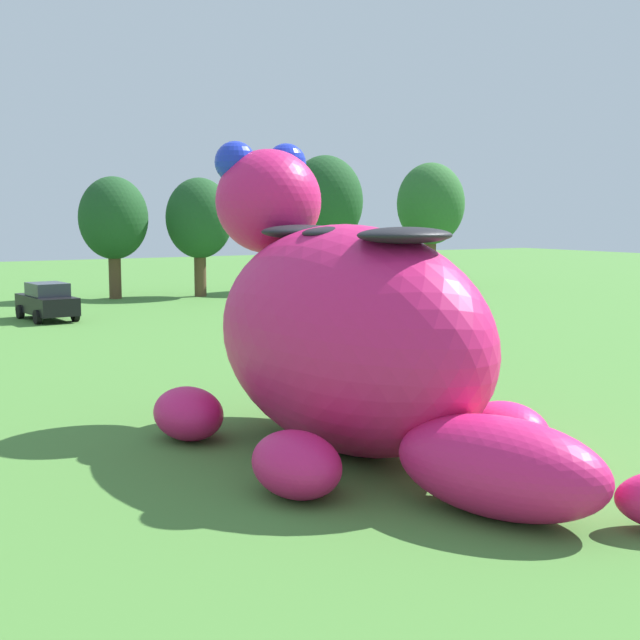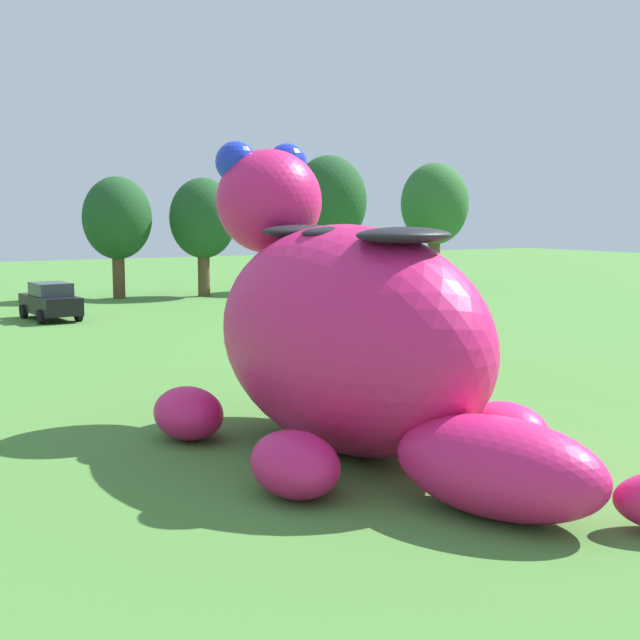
% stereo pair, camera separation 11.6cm
% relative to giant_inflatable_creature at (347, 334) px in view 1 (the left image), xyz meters
% --- Properties ---
extents(ground_plane, '(160.00, 160.00, 0.00)m').
position_rel_giant_inflatable_creature_xyz_m(ground_plane, '(1.21, -1.85, -2.38)').
color(ground_plane, '#4C8438').
extents(giant_inflatable_creature, '(6.58, 12.65, 6.50)m').
position_rel_giant_inflatable_creature_xyz_m(giant_inflatable_creature, '(0.00, 0.00, 0.00)').
color(giant_inflatable_creature, '#E01E6B').
rests_on(giant_inflatable_creature, ground).
extents(car_black, '(2.17, 4.22, 1.72)m').
position_rel_giant_inflatable_creature_xyz_m(car_black, '(0.16, 25.44, -1.52)').
color(car_black, black).
rests_on(car_black, ground).
extents(tree_centre, '(3.92, 3.92, 6.96)m').
position_rel_giant_inflatable_creature_xyz_m(tree_centre, '(6.08, 33.88, 2.18)').
color(tree_centre, brown).
rests_on(tree_centre, ground).
extents(tree_centre_right, '(3.91, 3.91, 6.95)m').
position_rel_giant_inflatable_creature_xyz_m(tree_centre_right, '(10.81, 32.60, 2.16)').
color(tree_centre_right, brown).
rests_on(tree_centre_right, ground).
extents(tree_mid_right, '(4.80, 4.80, 8.52)m').
position_rel_giant_inflatable_creature_xyz_m(tree_mid_right, '(19.38, 32.49, 3.19)').
color(tree_mid_right, brown).
rests_on(tree_mid_right, ground).
extents(tree_right, '(4.73, 4.73, 8.40)m').
position_rel_giant_inflatable_creature_xyz_m(tree_right, '(28.63, 33.48, 3.11)').
color(tree_right, brown).
rests_on(tree_right, ground).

